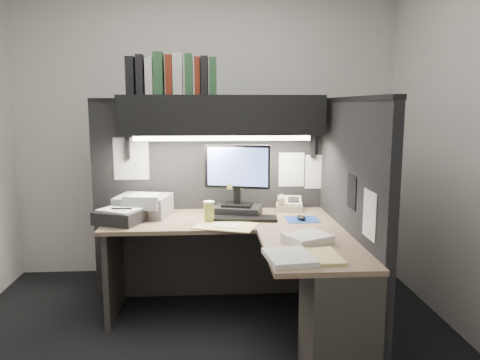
# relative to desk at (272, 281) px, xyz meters

# --- Properties ---
(floor) EXTENTS (3.50, 3.50, 0.00)m
(floor) POSITION_rel_desk_xyz_m (-0.43, 0.00, -0.44)
(floor) COLOR black
(floor) RESTS_ON ground
(wall_back) EXTENTS (3.50, 0.04, 2.70)m
(wall_back) POSITION_rel_desk_xyz_m (-0.43, 1.50, 0.91)
(wall_back) COLOR silver
(wall_back) RESTS_ON floor
(wall_front) EXTENTS (3.50, 0.04, 2.70)m
(wall_front) POSITION_rel_desk_xyz_m (-0.43, -1.50, 0.91)
(wall_front) COLOR silver
(wall_front) RESTS_ON floor
(wall_right) EXTENTS (0.04, 3.00, 2.70)m
(wall_right) POSITION_rel_desk_xyz_m (1.32, 0.00, 0.91)
(wall_right) COLOR silver
(wall_right) RESTS_ON floor
(partition_back) EXTENTS (1.90, 0.06, 1.60)m
(partition_back) POSITION_rel_desk_xyz_m (-0.40, 0.93, 0.36)
(partition_back) COLOR black
(partition_back) RESTS_ON floor
(partition_right) EXTENTS (0.06, 1.50, 1.60)m
(partition_right) POSITION_rel_desk_xyz_m (0.55, 0.18, 0.36)
(partition_right) COLOR black
(partition_right) RESTS_ON floor
(desk) EXTENTS (1.70, 1.53, 0.73)m
(desk) POSITION_rel_desk_xyz_m (0.00, 0.00, 0.00)
(desk) COLOR #846B54
(desk) RESTS_ON floor
(overhead_shelf) EXTENTS (1.55, 0.34, 0.30)m
(overhead_shelf) POSITION_rel_desk_xyz_m (-0.30, 0.75, 1.06)
(overhead_shelf) COLOR black
(overhead_shelf) RESTS_ON partition_back
(task_light_tube) EXTENTS (1.32, 0.04, 0.04)m
(task_light_tube) POSITION_rel_desk_xyz_m (-0.30, 0.61, 0.89)
(task_light_tube) COLOR white
(task_light_tube) RESTS_ON overhead_shelf
(monitor) EXTENTS (0.50, 0.31, 0.55)m
(monitor) POSITION_rel_desk_xyz_m (-0.19, 0.66, 0.50)
(monitor) COLOR black
(monitor) RESTS_ON desk
(keyboard) EXTENTS (0.49, 0.20, 0.02)m
(keyboard) POSITION_rel_desk_xyz_m (-0.14, 0.50, 0.30)
(keyboard) COLOR black
(keyboard) RESTS_ON desk
(mousepad) EXTENTS (0.24, 0.22, 0.00)m
(mousepad) POSITION_rel_desk_xyz_m (0.29, 0.48, 0.29)
(mousepad) COLOR navy
(mousepad) RESTS_ON desk
(mouse) EXTENTS (0.08, 0.10, 0.03)m
(mouse) POSITION_rel_desk_xyz_m (0.28, 0.46, 0.31)
(mouse) COLOR black
(mouse) RESTS_ON mousepad
(telephone) EXTENTS (0.24, 0.25, 0.09)m
(telephone) POSITION_rel_desk_xyz_m (0.25, 0.82, 0.33)
(telephone) COLOR #BFB593
(telephone) RESTS_ON desk
(coffee_cup) EXTENTS (0.09, 0.09, 0.14)m
(coffee_cup) POSITION_rel_desk_xyz_m (-0.41, 0.46, 0.36)
(coffee_cup) COLOR #BBAC4B
(coffee_cup) RESTS_ON desk
(printer) EXTENTS (0.44, 0.40, 0.15)m
(printer) POSITION_rel_desk_xyz_m (-0.91, 0.71, 0.36)
(printer) COLOR gray
(printer) RESTS_ON desk
(notebook_stack) EXTENTS (0.39, 0.36, 0.09)m
(notebook_stack) POSITION_rel_desk_xyz_m (-1.05, 0.47, 0.33)
(notebook_stack) COLOR black
(notebook_stack) RESTS_ON desk
(open_folder) EXTENTS (0.48, 0.39, 0.01)m
(open_folder) POSITION_rel_desk_xyz_m (-0.29, 0.32, 0.29)
(open_folder) COLOR #DACC7A
(open_folder) RESTS_ON desk
(paper_stack_a) EXTENTS (0.33, 0.31, 0.05)m
(paper_stack_a) POSITION_rel_desk_xyz_m (0.21, -0.09, 0.31)
(paper_stack_a) COLOR white
(paper_stack_a) RESTS_ON desk
(paper_stack_b) EXTENTS (0.28, 0.34, 0.03)m
(paper_stack_b) POSITION_rel_desk_xyz_m (0.04, -0.42, 0.30)
(paper_stack_b) COLOR white
(paper_stack_b) RESTS_ON desk
(manila_stack) EXTENTS (0.25, 0.31, 0.02)m
(manila_stack) POSITION_rel_desk_xyz_m (0.21, -0.40, 0.30)
(manila_stack) COLOR #DACC7A
(manila_stack) RESTS_ON desk
(binder_row) EXTENTS (0.67, 0.25, 0.31)m
(binder_row) POSITION_rel_desk_xyz_m (-0.67, 0.75, 1.35)
(binder_row) COLOR black
(binder_row) RESTS_ON overhead_shelf
(pinned_papers) EXTENTS (1.76, 1.31, 0.51)m
(pinned_papers) POSITION_rel_desk_xyz_m (-0.00, 0.56, 0.61)
(pinned_papers) COLOR white
(pinned_papers) RESTS_ON partition_back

